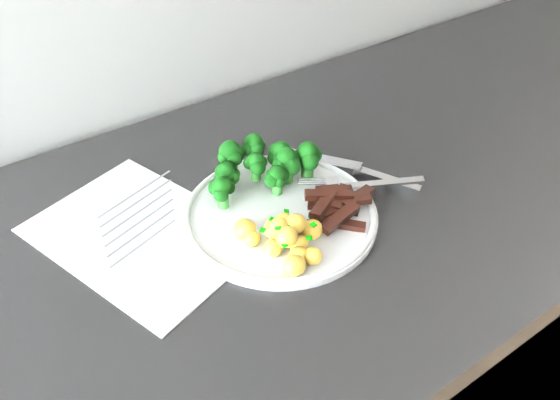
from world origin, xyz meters
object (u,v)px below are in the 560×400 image
(recipe_paper, at_px, (142,233))
(broccoli, at_px, (265,162))
(potatoes, at_px, (284,235))
(knife, at_px, (369,174))
(beef_strips, at_px, (337,206))
(plate, at_px, (280,213))
(fork, at_px, (364,183))

(recipe_paper, relative_size, broccoli, 1.92)
(potatoes, xyz_separation_m, knife, (0.18, 0.05, -0.02))
(recipe_paper, relative_size, beef_strips, 3.03)
(plate, relative_size, knife, 1.39)
(plate, height_order, potatoes, potatoes)
(plate, height_order, fork, fork)
(knife, bearing_deg, fork, -144.39)
(recipe_paper, distance_m, knife, 0.32)
(broccoli, bearing_deg, potatoes, -113.67)
(recipe_paper, height_order, potatoes, potatoes)
(fork, bearing_deg, plate, 169.75)
(potatoes, bearing_deg, fork, 10.92)
(plate, bearing_deg, potatoes, -120.88)
(recipe_paper, height_order, plate, plate)
(broccoli, height_order, knife, broccoli)
(recipe_paper, xyz_separation_m, fork, (0.28, -0.10, 0.02))
(potatoes, distance_m, fork, 0.16)
(recipe_paper, xyz_separation_m, plate, (0.16, -0.07, 0.01))
(plate, bearing_deg, fork, -10.25)
(broccoli, height_order, potatoes, broccoli)
(beef_strips, height_order, fork, beef_strips)
(plate, bearing_deg, knife, -1.09)
(broccoli, height_order, fork, broccoli)
(recipe_paper, distance_m, fork, 0.30)
(potatoes, relative_size, fork, 0.74)
(beef_strips, bearing_deg, knife, 23.19)
(potatoes, distance_m, knife, 0.19)
(recipe_paper, xyz_separation_m, potatoes, (0.13, -0.13, 0.02))
(fork, bearing_deg, recipe_paper, 161.37)
(potatoes, bearing_deg, recipe_paper, 135.89)
(potatoes, xyz_separation_m, beef_strips, (0.09, 0.01, -0.01))
(plate, bearing_deg, recipe_paper, 155.44)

